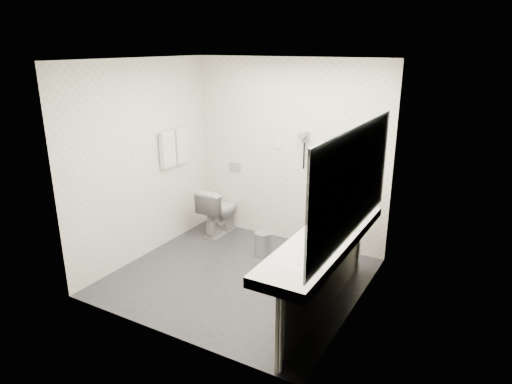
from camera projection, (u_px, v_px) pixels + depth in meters
The scene contains 29 objects.
floor at pixel (239, 277), 5.40m from camera, with size 2.80×2.80×0.00m, color #2B2B30.
ceiling at pixel (236, 59), 4.62m from camera, with size 2.80×2.80×0.00m, color white.
wall_back at pixel (288, 153), 6.09m from camera, with size 2.80×2.80×0.00m, color white.
wall_front at pixel (159, 213), 3.94m from camera, with size 2.80×2.80×0.00m, color white.
wall_left at pixel (143, 161), 5.67m from camera, with size 2.60×2.60×0.00m, color white.
wall_right at pixel (361, 196), 4.36m from camera, with size 2.60×2.60×0.00m, color white.
vanity_counter at pixel (324, 241), 4.46m from camera, with size 0.55×2.20×0.10m, color white.
vanity_panel at pixel (325, 280), 4.58m from camera, with size 0.03×2.15×0.75m, color gray.
vanity_post_near at pixel (282, 335), 3.71m from camera, with size 0.06×0.06×0.75m, color silver.
vanity_post_far at pixel (359, 243), 5.43m from camera, with size 0.06×0.06×0.75m, color silver.
mirror at pixel (354, 182), 4.14m from camera, with size 0.02×2.20×1.05m, color #B2BCC6.
basin_near at pixel (297, 264), 3.91m from camera, with size 0.40×0.31×0.05m, color white.
basin_far at pixel (346, 217), 4.99m from camera, with size 0.40×0.31×0.05m, color white.
faucet_near at pixel (318, 260), 3.79m from camera, with size 0.04×0.04×0.15m, color silver.
faucet_far at pixel (364, 212), 4.87m from camera, with size 0.04×0.04×0.15m, color silver.
soap_bottle_a at pixel (337, 228), 4.52m from camera, with size 0.05×0.05×0.10m, color beige.
glass_left at pixel (353, 224), 4.59m from camera, with size 0.07×0.07×0.12m, color silver.
toilet at pixel (219, 211), 6.56m from camera, with size 0.39×0.68×0.69m, color white.
flush_plate at pixel (235, 167), 6.57m from camera, with size 0.18×0.02×0.12m, color #B2B5BA.
pedal_bin at pixel (263, 245), 5.90m from camera, with size 0.22×0.22×0.31m, color #B2B5BA.
bin_lid at pixel (263, 233), 5.85m from camera, with size 0.22×0.22×0.01m, color #B2B5BA.
towel_rail at pixel (173, 131), 6.01m from camera, with size 0.02×0.02×0.62m, color silver.
towel_near at pixel (168, 149), 5.95m from camera, with size 0.07×0.24×0.48m, color white.
towel_far at pixel (181, 145), 6.19m from camera, with size 0.07×0.24×0.48m, color white.
dryer_cradle at pixel (305, 137), 5.87m from camera, with size 0.10×0.04×0.14m, color gray.
dryer_barrel at pixel (303, 136), 5.80m from camera, with size 0.08×0.08×0.14m, color gray.
dryer_cord at pixel (304, 156), 5.93m from camera, with size 0.02×0.02×0.35m, color black.
switch_plate_a at pixel (278, 145), 6.12m from camera, with size 0.09×0.02×0.09m, color white.
switch_plate_b at pixel (327, 150), 5.79m from camera, with size 0.09×0.02×0.09m, color white.
Camera 1 is at (2.55, -4.09, 2.65)m, focal length 31.69 mm.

